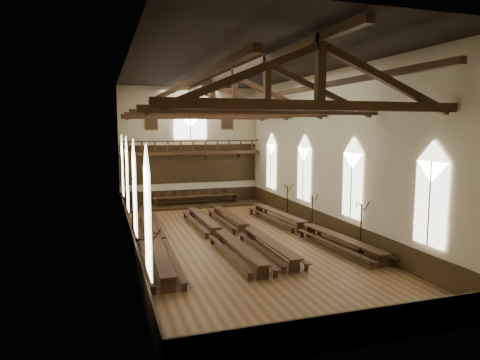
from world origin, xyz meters
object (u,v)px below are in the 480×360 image
Objects in this scene: refectory_row_a at (153,237)px; refectory_row_b at (219,232)px; refectory_row_d at (306,226)px; dais at (197,205)px; candelabrum_left_far at (133,217)px; refectory_row_c at (247,229)px; high_table at (197,197)px; candelabrum_left_near at (151,271)px; candelabrum_right_near at (361,237)px; candelabrum_right_far at (287,207)px; candelabrum_right_mid at (312,219)px; candelabrum_left_mid at (137,229)px.

refectory_row_a is 1.03× the size of refectory_row_b.
refectory_row_d reaches higher than dais.
refectory_row_a is at bearing -80.50° from candelabrum_left_far.
refectory_row_c is 7.72m from candelabrum_left_far.
refectory_row_b is 1.91× the size of high_table.
high_table is (1.11, 11.27, 0.25)m from refectory_row_b.
candelabrum_left_near is 0.90× the size of candelabrum_right_near.
candelabrum_right_far reaches higher than refectory_row_b.
refectory_row_c is at bearing 133.23° from candelabrum_right_near.
candelabrum_left_far is at bearing 146.65° from refectory_row_c.
candelabrum_right_near reaches higher than high_table.
candelabrum_left_far is at bearing -130.34° from dais.
candelabrum_left_near is at bearing -97.02° from refectory_row_a.
high_table is at bearing 72.06° from candelabrum_left_near.
candelabrum_left_far is at bearing 99.50° from refectory_row_a.
candelabrum_left_far is 1.13× the size of candelabrum_right_mid.
candelabrum_right_mid is at bearing -2.94° from candelabrum_left_mid.
candelabrum_left_near reaches higher than candelabrum_right_far.
refectory_row_c is 6.81m from candelabrum_right_near.
high_table is at bearing 117.25° from candelabrum_right_mid.
candelabrum_left_far is (0.00, 3.13, 0.10)m from candelabrum_left_mid.
candelabrum_right_near is (11.10, -6.06, 0.15)m from candelabrum_left_mid.
candelabrum_right_near reaches higher than candelabrum_right_far.
candelabrum_left_far is at bearing 154.81° from refectory_row_d.
refectory_row_a is at bearing -62.73° from candelabrum_left_mid.
candelabrum_right_far reaches higher than refectory_row_a.
refectory_row_b is 5.62× the size of candelabrum_left_near.
refectory_row_a is 10.37m from candelabrum_right_mid.
candelabrum_left_near reaches higher than candelabrum_right_mid.
candelabrum_left_mid is (-0.78, 1.50, 0.14)m from refectory_row_a.
candelabrum_right_mid is (10.32, 0.94, 0.15)m from refectory_row_a.
high_table is 2.81× the size of candelabrum_left_far.
candelabrum_right_near is 5.50m from candelabrum_right_mid.
refectory_row_c is at bearing 9.15° from refectory_row_b.
refectory_row_c is 6.45m from candelabrum_right_far.
candelabrum_left_far is (0.00, 10.94, 0.04)m from candelabrum_left_near.
refectory_row_a is 12.41m from dais.
dais is at bearing 84.37° from refectory_row_b.
refectory_row_d is 4.56m from candelabrum_right_near.
dais is at bearing 66.50° from refectory_row_a.
dais is 18.59m from candelabrum_left_near.
high_table is 8.84m from candelabrum_left_far.
candelabrum_left_mid reaches higher than refectory_row_d.
refectory_row_b is 5.50m from refectory_row_d.
candelabrum_right_near is 9.41m from candelabrum_right_far.
candelabrum_right_far is at bearing 90.00° from candelabrum_right_mid.
candelabrum_left_near is 1.08× the size of candelabrum_right_mid.
candelabrum_left_mid reaches higher than high_table.
candelabrum_right_near is at bearing -77.44° from refectory_row_d.
dais is 4.63× the size of candelabrum_right_far.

